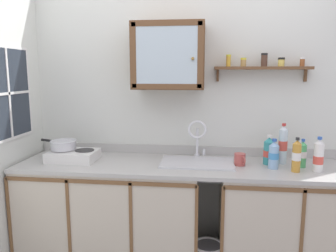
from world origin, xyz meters
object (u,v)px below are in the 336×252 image
Objects in this scene: bottle_water_clear_4 at (283,145)px; hot_plate_stove at (73,155)px; sink at (197,165)px; saucepan at (63,144)px; bottle_soda_green_0 at (302,154)px; bottle_water_blue_3 at (274,155)px; mug at (240,159)px; wall_cabinet at (169,56)px; bottle_opaque_white_2 at (318,156)px; bottle_detergent_teal_5 at (269,151)px; bottle_juice_amber_1 at (296,156)px.

hot_plate_stove is at bearing -176.11° from bottle_water_clear_4.
sink is 1.70× the size of saucepan.
hot_plate_stove is 1.73× the size of bottle_soda_green_0.
bottle_water_blue_3 reaches higher than mug.
wall_cabinet is (0.88, 0.16, 0.73)m from saucepan.
bottle_water_blue_3 is 1.15m from wall_cabinet.
sink is 2.63× the size of bottle_soda_green_0.
bottle_soda_green_0 is 0.68× the size of bottle_water_clear_4.
bottle_water_clear_4 reaches higher than saucepan.
bottle_opaque_white_2 is 2.17× the size of mug.
bottle_detergent_teal_5 is at bearing -6.86° from wall_cabinet.
bottle_soda_green_0 is at bearing 58.88° from bottle_juice_amber_1.
hot_plate_stove is 1.47× the size of bottle_opaque_white_2.
hot_plate_stove is at bearing -177.26° from sink.
bottle_soda_green_0 is at bearing -34.96° from bottle_water_clear_4.
mug is 1.02m from wall_cabinet.
bottle_opaque_white_2 is 1.14× the size of bottle_water_blue_3.
saucepan is 1.32× the size of bottle_opaque_white_2.
bottle_detergent_teal_5 is at bearing -162.06° from bottle_water_clear_4.
wall_cabinet reaches higher than bottle_soda_green_0.
saucepan reaches higher than hot_plate_stove.
bottle_opaque_white_2 is at bearing -7.86° from sink.
saucepan is 1.87m from bottle_juice_amber_1.
sink is 0.35m from mug.
sink reaches higher than bottle_detergent_teal_5.
hot_plate_stove is at bearing -167.15° from wall_cabinet.
bottle_detergent_teal_5 is at bearing 2.86° from hot_plate_stove.
hot_plate_stove is 1.11× the size of saucepan.
bottle_water_blue_3 is at bearing 155.37° from bottle_juice_amber_1.
mug is at bearing -179.37° from bottle_soda_green_0.
sink is 0.82m from bottle_soda_green_0.
wall_cabinet is at bearing 12.85° from hot_plate_stove.
sink is at bearing 2.74° from hot_plate_stove.
sink is at bearing 1.36° from saucepan.
bottle_detergent_teal_5 is at bearing 154.82° from bottle_opaque_white_2.
bottle_water_clear_4 is (1.81, 0.09, 0.02)m from saucepan.
saucepan is 1.94m from bottle_soda_green_0.
bottle_juice_amber_1 is 2.14× the size of mug.
bottle_opaque_white_2 is at bearing -12.43° from wall_cabinet.
saucepan is (-0.10, 0.02, 0.09)m from hot_plate_stove.
wall_cabinet reaches higher than saucepan.
bottle_water_clear_4 is at bearing 15.50° from mug.
bottle_detergent_teal_5 reaches higher than bottle_soda_green_0.
mug is (-0.25, 0.06, -0.06)m from bottle_water_blue_3.
hot_plate_stove is 1.15m from wall_cabinet.
wall_cabinet reaches higher than bottle_water_clear_4.
bottle_detergent_teal_5 is 1.98× the size of mug.
bottle_juice_amber_1 reaches higher than bottle_detergent_teal_5.
bottle_opaque_white_2 reaches higher than bottle_juice_amber_1.
hot_plate_stove is 3.18× the size of mug.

